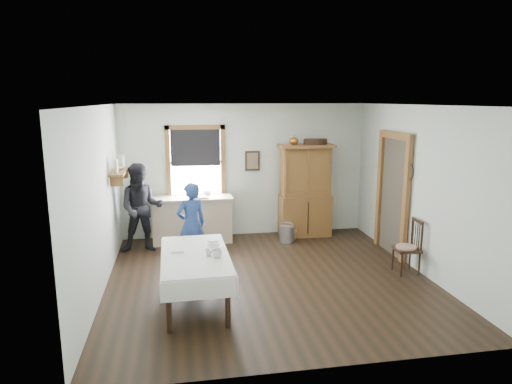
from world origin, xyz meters
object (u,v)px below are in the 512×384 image
(dining_table, at_px, (196,279))
(spindle_chair, at_px, (407,247))
(wicker_basket, at_px, (289,233))
(woman_blue, at_px, (191,228))
(pail, at_px, (287,234))
(china_hutch, at_px, (305,191))
(figure_dark, at_px, (141,211))
(work_counter, at_px, (192,219))

(dining_table, relative_size, spindle_chair, 1.99)
(wicker_basket, bearing_deg, dining_table, -126.32)
(dining_table, distance_m, woman_blue, 1.53)
(pail, xyz_separation_m, wicker_basket, (0.10, 0.24, -0.06))
(pail, bearing_deg, china_hutch, 39.37)
(dining_table, height_order, woman_blue, woman_blue)
(wicker_basket, bearing_deg, china_hutch, 21.58)
(china_hutch, bearing_deg, woman_blue, -149.35)
(dining_table, relative_size, figure_dark, 1.17)
(china_hutch, distance_m, figure_dark, 3.29)
(china_hutch, relative_size, pail, 6.00)
(china_hutch, height_order, figure_dark, china_hutch)
(pail, bearing_deg, spindle_chair, -52.23)
(work_counter, relative_size, china_hutch, 0.84)
(woman_blue, xyz_separation_m, figure_dark, (-0.88, 0.89, 0.10))
(dining_table, relative_size, woman_blue, 1.34)
(dining_table, xyz_separation_m, spindle_chair, (3.42, 0.54, 0.09))
(work_counter, height_order, pail, work_counter)
(china_hutch, distance_m, wicker_basket, 0.94)
(spindle_chair, distance_m, wicker_basket, 2.63)
(pail, height_order, wicker_basket, pail)
(pail, distance_m, wicker_basket, 0.26)
(dining_table, bearing_deg, wicker_basket, 53.68)
(work_counter, relative_size, woman_blue, 1.19)
(work_counter, bearing_deg, woman_blue, -92.33)
(work_counter, height_order, spindle_chair, work_counter)
(work_counter, height_order, wicker_basket, work_counter)
(china_hutch, xyz_separation_m, wicker_basket, (-0.37, -0.15, -0.85))
(dining_table, distance_m, wicker_basket, 3.39)
(work_counter, relative_size, figure_dark, 1.04)
(figure_dark, bearing_deg, spindle_chair, -22.67)
(spindle_chair, xyz_separation_m, wicker_basket, (-1.42, 2.19, -0.35))
(woman_blue, bearing_deg, china_hutch, -171.47)
(work_counter, bearing_deg, china_hutch, 1.00)
(woman_blue, bearing_deg, wicker_basket, -170.03)
(dining_table, height_order, figure_dark, figure_dark)
(pail, height_order, figure_dark, figure_dark)
(work_counter, xyz_separation_m, spindle_chair, (3.36, -2.30, -0.01))
(china_hutch, distance_m, woman_blue, 2.76)
(dining_table, bearing_deg, spindle_chair, 8.94)
(pail, relative_size, woman_blue, 0.24)
(wicker_basket, xyz_separation_m, woman_blue, (-2.00, -1.22, 0.57))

